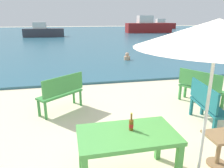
{
  "coord_description": "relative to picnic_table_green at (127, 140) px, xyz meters",
  "views": [
    {
      "loc": [
        -1.55,
        -2.42,
        2.31
      ],
      "look_at": [
        -0.39,
        3.0,
        0.6
      ],
      "focal_mm": 34.61,
      "sensor_mm": 36.0,
      "label": 1
    }
  ],
  "objects": [
    {
      "name": "side_table_wood",
      "position": [
        1.53,
        -0.01,
        -0.3
      ],
      "size": [
        0.44,
        0.44,
        0.54
      ],
      "color": "olive",
      "rests_on": "ground_plane"
    },
    {
      "name": "boat_barge",
      "position": [
        -3.28,
        25.24,
        0.05
      ],
      "size": [
        4.73,
        1.29,
        1.72
      ],
      "color": "#38383F",
      "rests_on": "sea_water"
    },
    {
      "name": "swimmer_person",
      "position": [
        2.5,
        8.72,
        -0.41
      ],
      "size": [
        0.34,
        0.34,
        0.41
      ],
      "color": "tan",
      "rests_on": "sea_water"
    },
    {
      "name": "bench_green_right",
      "position": [
        2.74,
        2.36,
        -0.11
      ],
      "size": [
        0.89,
        1.23,
        0.95
      ],
      "color": "#3D8C42",
      "rests_on": "ground_plane"
    },
    {
      "name": "boat_sailboat",
      "position": [
        11.84,
        29.81,
        0.34
      ],
      "size": [
        6.96,
        1.9,
        2.53
      ],
      "color": "maroon",
      "rests_on": "sea_water"
    },
    {
      "name": "boat_cargo_ship",
      "position": [
        19.36,
        41.11,
        0.15
      ],
      "size": [
        5.49,
        1.5,
        1.99
      ],
      "color": "maroon",
      "rests_on": "sea_water"
    },
    {
      "name": "picnic_table_green",
      "position": [
        0.0,
        0.0,
        0.0
      ],
      "size": [
        1.4,
        0.8,
        0.76
      ],
      "color": "#4C9E47",
      "rests_on": "ground_plane"
    },
    {
      "name": "sea_water",
      "position": [
        0.77,
        29.83,
        -0.61
      ],
      "size": [
        120.0,
        50.0,
        0.08
      ],
      "primitive_type": "cube",
      "color": "#2D6075",
      "rests_on": "ground_plane"
    },
    {
      "name": "bench_teal_center",
      "position": [
        2.15,
        1.24,
        -0.11
      ],
      "size": [
        0.54,
        1.24,
        0.95
      ],
      "color": "#196066",
      "rests_on": "ground_plane"
    },
    {
      "name": "beer_bottle_amber",
      "position": [
        0.07,
        0.07,
        0.2
      ],
      "size": [
        0.07,
        0.07,
        0.26
      ],
      "color": "brown",
      "rests_on": "picnic_table_green"
    },
    {
      "name": "bench_green_left",
      "position": [
        -0.94,
        2.68,
        -0.11
      ],
      "size": [
        1.17,
        1.02,
        0.95
      ],
      "color": "#3D8C42",
      "rests_on": "ground_plane"
    },
    {
      "name": "patio_umbrella",
      "position": [
        1.09,
        -0.17,
        1.47
      ],
      "size": [
        2.1,
        2.1,
        2.3
      ],
      "color": "silver",
      "rests_on": "ground_plane"
    }
  ]
}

